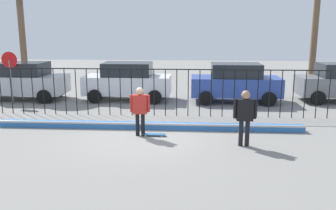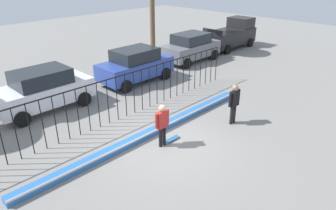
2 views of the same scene
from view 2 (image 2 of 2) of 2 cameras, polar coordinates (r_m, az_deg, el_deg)
The scene contains 10 objects.
ground_plane at distance 11.86m, azimuth -0.21°, elevation -7.16°, with size 60.00×60.00×0.00m, color gray.
bowl_coping_ledge at distance 12.38m, azimuth -3.34°, elevation -5.08°, with size 11.00×0.40×0.27m.
perimeter_fence at distance 13.33m, azimuth -9.31°, elevation 1.97°, with size 14.04×0.04×1.96m.
skateboarder at distance 11.31m, azimuth -1.06°, elevation -3.06°, with size 0.67×0.25×1.65m.
skateboard at distance 12.05m, azimuth 0.55°, elevation -6.29°, with size 0.80×0.20×0.07m.
camera_operator at distance 13.19m, azimuth 11.91°, elevation 0.79°, with size 0.70×0.26×1.73m.
parked_car_white at distance 15.33m, azimuth -21.75°, elevation 2.63°, with size 4.30×2.12×1.90m.
parked_car_blue at distance 17.85m, azimuth -5.93°, elevation 7.22°, with size 4.30×2.12×1.90m.
parked_car_gray at distance 21.78m, azimuth 4.14°, elevation 10.44°, with size 4.30×2.12×1.90m.
pickup_truck at distance 25.87m, azimuth 11.45°, elevation 12.41°, with size 4.70×2.12×2.24m.
Camera 2 is at (-7.20, -7.09, 6.21)m, focal length 33.58 mm.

